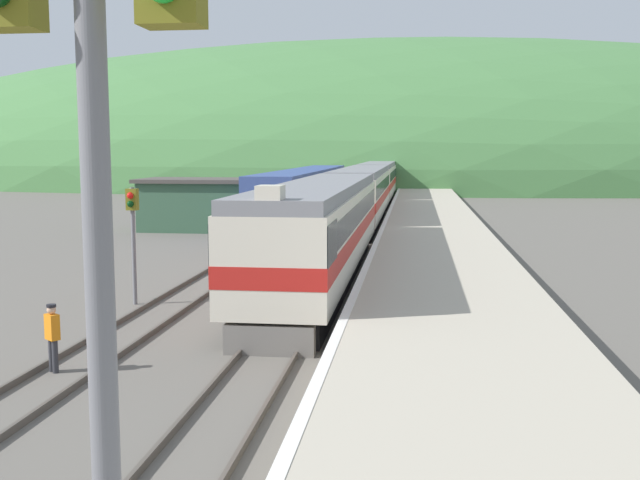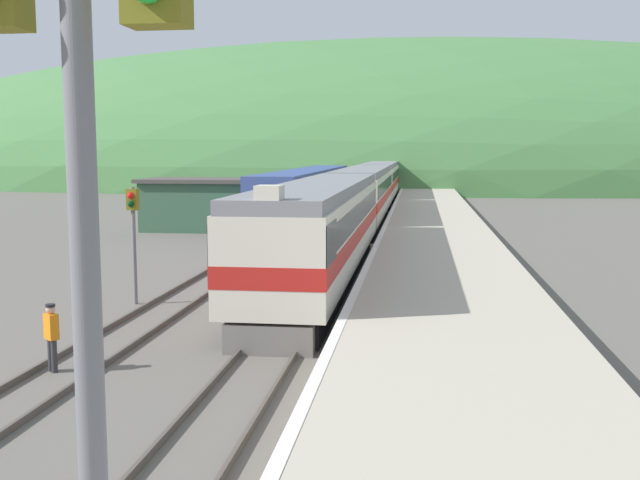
{
  "view_description": "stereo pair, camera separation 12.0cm",
  "coord_description": "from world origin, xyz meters",
  "px_view_note": "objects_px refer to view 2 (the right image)",
  "views": [
    {
      "loc": [
        3.6,
        1.99,
        5.17
      ],
      "look_at": [
        0.63,
        25.35,
        2.32
      ],
      "focal_mm": 42.0,
      "sensor_mm": 36.0,
      "label": 1
    },
    {
      "loc": [
        3.72,
        2.01,
        5.17
      ],
      "look_at": [
        0.63,
        25.35,
        2.32
      ],
      "focal_mm": 42.0,
      "sensor_mm": 36.0,
      "label": 2
    }
  ],
  "objects_px": {
    "carriage_second": "(364,194)",
    "carriage_fourth": "(390,174)",
    "express_train_lead_car": "(321,228)",
    "signal_mast_main": "(79,140)",
    "signal_post_siding": "(133,221)",
    "carriage_third": "(381,181)",
    "siding_train": "(308,194)",
    "track_worker": "(52,334)"
  },
  "relations": [
    {
      "from": "carriage_second",
      "to": "carriage_fourth",
      "type": "height_order",
      "value": "same"
    },
    {
      "from": "express_train_lead_car",
      "to": "carriage_second",
      "type": "xyz_separation_m",
      "value": [
        0.0,
        22.67,
        -0.01
      ]
    },
    {
      "from": "signal_mast_main",
      "to": "signal_post_siding",
      "type": "distance_m",
      "value": 20.43
    },
    {
      "from": "carriage_third",
      "to": "express_train_lead_car",
      "type": "bearing_deg",
      "value": -90.0
    },
    {
      "from": "express_train_lead_car",
      "to": "siding_train",
      "type": "distance_m",
      "value": 26.15
    },
    {
      "from": "carriage_third",
      "to": "signal_mast_main",
      "type": "xyz_separation_m",
      "value": [
        1.49,
        -68.84,
        3.1
      ]
    },
    {
      "from": "express_train_lead_car",
      "to": "carriage_third",
      "type": "bearing_deg",
      "value": 90.0
    },
    {
      "from": "siding_train",
      "to": "signal_mast_main",
      "type": "relative_size",
      "value": 3.73
    },
    {
      "from": "siding_train",
      "to": "signal_post_siding",
      "type": "xyz_separation_m",
      "value": [
        -1.31,
        -30.58,
        0.9
      ]
    },
    {
      "from": "express_train_lead_car",
      "to": "signal_mast_main",
      "type": "xyz_separation_m",
      "value": [
        1.49,
        -23.77,
        3.09
      ]
    },
    {
      "from": "signal_post_siding",
      "to": "track_worker",
      "type": "relative_size",
      "value": 2.44
    },
    {
      "from": "carriage_third",
      "to": "siding_train",
      "type": "distance_m",
      "value": 19.77
    },
    {
      "from": "carriage_second",
      "to": "track_worker",
      "type": "relative_size",
      "value": 13.34
    },
    {
      "from": "carriage_fourth",
      "to": "siding_train",
      "type": "bearing_deg",
      "value": -96.0
    },
    {
      "from": "express_train_lead_car",
      "to": "signal_mast_main",
      "type": "bearing_deg",
      "value": -86.41
    },
    {
      "from": "carriage_third",
      "to": "track_worker",
      "type": "height_order",
      "value": "carriage_third"
    },
    {
      "from": "siding_train",
      "to": "signal_mast_main",
      "type": "distance_m",
      "value": 50.01
    },
    {
      "from": "carriage_second",
      "to": "signal_mast_main",
      "type": "bearing_deg",
      "value": -88.16
    },
    {
      "from": "carriage_second",
      "to": "siding_train",
      "type": "height_order",
      "value": "carriage_second"
    },
    {
      "from": "carriage_second",
      "to": "carriage_third",
      "type": "distance_m",
      "value": 22.4
    },
    {
      "from": "carriage_second",
      "to": "carriage_third",
      "type": "bearing_deg",
      "value": 90.0
    },
    {
      "from": "carriage_third",
      "to": "siding_train",
      "type": "xyz_separation_m",
      "value": [
        -4.38,
        -19.28,
        -0.21
      ]
    },
    {
      "from": "carriage_fourth",
      "to": "track_worker",
      "type": "height_order",
      "value": "carriage_fourth"
    },
    {
      "from": "carriage_fourth",
      "to": "siding_train",
      "type": "xyz_separation_m",
      "value": [
        -4.38,
        -41.68,
        -0.21
      ]
    },
    {
      "from": "carriage_second",
      "to": "signal_post_siding",
      "type": "relative_size",
      "value": 5.47
    },
    {
      "from": "carriage_third",
      "to": "carriage_second",
      "type": "bearing_deg",
      "value": -90.0
    },
    {
      "from": "carriage_fourth",
      "to": "track_worker",
      "type": "bearing_deg",
      "value": -93.38
    },
    {
      "from": "siding_train",
      "to": "signal_mast_main",
      "type": "xyz_separation_m",
      "value": [
        5.87,
        -49.56,
        3.31
      ]
    },
    {
      "from": "carriage_fourth",
      "to": "carriage_third",
      "type": "bearing_deg",
      "value": -90.0
    },
    {
      "from": "express_train_lead_car",
      "to": "carriage_second",
      "type": "height_order",
      "value": "express_train_lead_car"
    },
    {
      "from": "carriage_second",
      "to": "siding_train",
      "type": "xyz_separation_m",
      "value": [
        -4.38,
        3.12,
        -0.21
      ]
    },
    {
      "from": "carriage_third",
      "to": "signal_post_siding",
      "type": "bearing_deg",
      "value": -96.51
    },
    {
      "from": "track_worker",
      "to": "siding_train",
      "type": "bearing_deg",
      "value": 89.49
    },
    {
      "from": "express_train_lead_car",
      "to": "carriage_fourth",
      "type": "distance_m",
      "value": 67.47
    },
    {
      "from": "siding_train",
      "to": "signal_mast_main",
      "type": "bearing_deg",
      "value": -83.24
    },
    {
      "from": "carriage_fourth",
      "to": "carriage_second",
      "type": "bearing_deg",
      "value": -90.0
    },
    {
      "from": "carriage_fourth",
      "to": "siding_train",
      "type": "relative_size",
      "value": 0.72
    },
    {
      "from": "carriage_fourth",
      "to": "signal_post_siding",
      "type": "distance_m",
      "value": 72.49
    },
    {
      "from": "carriage_third",
      "to": "carriage_fourth",
      "type": "relative_size",
      "value": 1.0
    },
    {
      "from": "carriage_fourth",
      "to": "signal_mast_main",
      "type": "xyz_separation_m",
      "value": [
        1.49,
        -91.24,
        3.1
      ]
    },
    {
      "from": "carriage_second",
      "to": "carriage_fourth",
      "type": "bearing_deg",
      "value": 90.0
    },
    {
      "from": "express_train_lead_car",
      "to": "track_worker",
      "type": "xyz_separation_m",
      "value": [
        -4.72,
        -12.45,
        -1.24
      ]
    }
  ]
}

